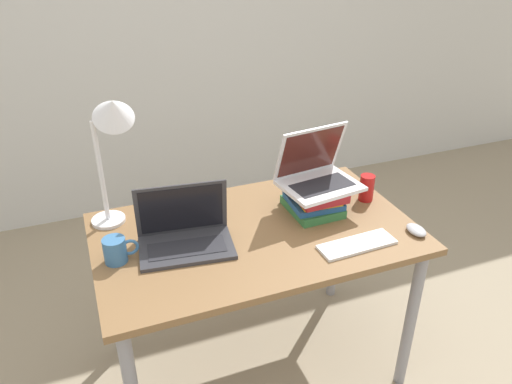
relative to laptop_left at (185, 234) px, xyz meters
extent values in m
cube|color=silver|center=(0.29, 1.75, 0.53)|extent=(8.00, 0.05, 2.70)
cube|color=brown|center=(0.29, 0.00, -0.06)|extent=(1.31, 0.79, 0.03)
cylinder|color=gray|center=(0.89, -0.34, -0.45)|extent=(0.05, 0.05, 0.75)
cylinder|color=gray|center=(-0.30, 0.33, -0.45)|extent=(0.05, 0.05, 0.75)
cylinder|color=gray|center=(0.89, 0.33, -0.45)|extent=(0.05, 0.05, 0.75)
cube|color=#333338|center=(0.00, -0.03, -0.04)|extent=(0.39, 0.27, 0.02)
cube|color=#232328|center=(-0.01, -0.05, -0.03)|extent=(0.31, 0.15, 0.00)
cube|color=#333338|center=(0.01, 0.07, 0.08)|extent=(0.36, 0.08, 0.22)
cube|color=black|center=(0.01, 0.06, 0.08)|extent=(0.33, 0.06, 0.20)
cube|color=#33753D|center=(0.58, 0.06, -0.03)|extent=(0.21, 0.24, 0.04)
cube|color=#235693|center=(0.59, 0.05, 0.00)|extent=(0.22, 0.21, 0.03)
cube|color=gold|center=(0.59, 0.06, 0.03)|extent=(0.19, 0.23, 0.02)
cube|color=maroon|center=(0.59, 0.05, 0.05)|extent=(0.21, 0.26, 0.03)
cube|color=silver|center=(0.61, 0.04, 0.08)|extent=(0.35, 0.29, 0.02)
cube|color=#232328|center=(0.61, 0.03, 0.09)|extent=(0.28, 0.16, 0.00)
cube|color=silver|center=(0.60, 0.13, 0.20)|extent=(0.33, 0.12, 0.24)
cube|color=#4C1E19|center=(0.60, 0.12, 0.20)|extent=(0.29, 0.11, 0.21)
cube|color=white|center=(0.63, -0.25, -0.04)|extent=(0.32, 0.12, 0.01)
cube|color=silver|center=(0.63, -0.25, -0.04)|extent=(0.29, 0.10, 0.00)
ellipsoid|color=#B2B2B7|center=(0.90, -0.26, -0.03)|extent=(0.06, 0.10, 0.03)
cylinder|color=teal|center=(-0.27, -0.01, 0.00)|extent=(0.09, 0.09, 0.10)
torus|color=teal|center=(-0.21, -0.01, 0.00)|extent=(0.07, 0.01, 0.07)
cylinder|color=red|center=(0.86, 0.06, 0.01)|extent=(0.07, 0.07, 0.12)
cylinder|color=white|center=(-0.26, 0.29, -0.04)|extent=(0.14, 0.14, 0.01)
cylinder|color=white|center=(-0.26, 0.29, 0.18)|extent=(0.02, 0.02, 0.44)
cone|color=white|center=(-0.18, 0.25, 0.45)|extent=(0.16, 0.19, 0.17)
camera|label=1|loc=(-0.33, -1.61, 1.08)|focal=35.00mm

